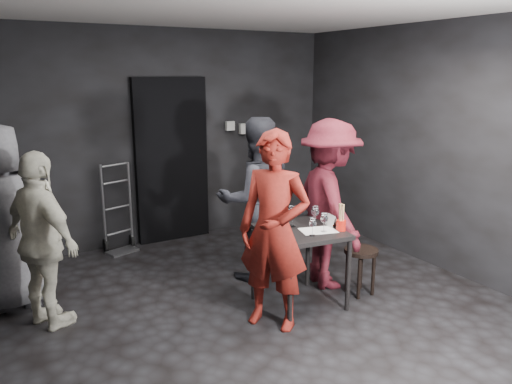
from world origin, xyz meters
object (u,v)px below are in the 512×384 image
hand_truck (120,235)px  man_maroon (330,192)px  bystander_cream (42,239)px  tasting_table (300,240)px  breadstick_cup (341,218)px  server_red (274,217)px  bystander_grey (2,204)px  wine_bottle (271,219)px  woman_black (256,188)px  stool (361,258)px

hand_truck → man_maroon: man_maroon is taller
man_maroon → bystander_cream: 2.69m
tasting_table → bystander_cream: bearing=160.5°
bystander_cream → breadstick_cup: bystander_cream is taller
hand_truck → server_red: server_red is taller
server_red → bystander_grey: size_ratio=0.97×
man_maroon → bystander_grey: size_ratio=0.98×
bystander_cream → bystander_grey: bystander_grey is taller
server_red → man_maroon: bearing=78.8°
tasting_table → wine_bottle: bearing=163.8°
tasting_table → woman_black: size_ratio=0.38×
server_red → breadstick_cup: server_red is taller
bystander_cream → breadstick_cup: (2.42, -0.95, 0.08)m
stool → bystander_cream: size_ratio=0.30×
woman_black → hand_truck: bearing=-44.9°
server_red → tasting_table: bearing=78.6°
bystander_cream → wine_bottle: (1.85, -0.67, 0.07)m
man_maroon → woman_black: bearing=57.9°
stool → server_red: (-1.07, -0.09, 0.61)m
breadstick_cup → woman_black: bearing=108.1°
wine_bottle → bystander_grey: bearing=149.7°
man_maroon → tasting_table: bearing=128.5°
hand_truck → bystander_cream: bearing=-140.6°
server_red → wine_bottle: bearing=116.9°
breadstick_cup → wine_bottle: bearing=153.7°
hand_truck → tasting_table: hand_truck is taller
breadstick_cup → bystander_grey: bearing=150.5°
wine_bottle → breadstick_cup: wine_bottle is taller
man_maroon → wine_bottle: (-0.79, -0.17, -0.12)m
server_red → bystander_grey: (-1.96, 1.50, 0.03)m
woman_black → bystander_cream: 2.11m
stool → hand_truck: bearing=126.0°
hand_truck → woman_black: bearing=-72.3°
breadstick_cup → tasting_table: bearing=145.9°
server_red → woman_black: 1.06m
hand_truck → man_maroon: size_ratio=0.56×
man_maroon → hand_truck: bearing=50.8°
woman_black → bystander_grey: (-2.34, 0.51, 0.02)m
server_red → breadstick_cup: bearing=52.2°
server_red → bystander_cream: 1.96m
man_maroon → breadstick_cup: bearing=167.3°
tasting_table → woman_black: (-0.02, 0.79, 0.34)m
woman_black → server_red: bearing=78.7°
tasting_table → stool: bearing=-8.5°
bystander_grey → wine_bottle: (2.10, -1.22, -0.14)m
stool → woman_black: woman_black is taller
server_red → woman_black: bearing=122.0°
wine_bottle → breadstick_cup: 0.64m
tasting_table → server_red: (-0.41, -0.19, 0.33)m
bystander_cream → woman_black: bearing=-114.2°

